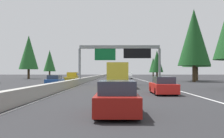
% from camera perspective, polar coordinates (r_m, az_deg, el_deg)
% --- Properties ---
extents(ground_plane, '(320.00, 320.00, 0.00)m').
position_cam_1_polar(ground_plane, '(61.98, -4.11, -2.44)').
color(ground_plane, '#262628').
extents(median_barrier, '(180.00, 0.56, 0.90)m').
position_cam_1_polar(median_barrier, '(81.93, -3.15, -1.72)').
color(median_barrier, '#9E9B93').
rests_on(median_barrier, ground).
extents(shoulder_stripe_right, '(160.00, 0.16, 0.01)m').
position_cam_1_polar(shoulder_stripe_right, '(72.04, 5.74, -2.20)').
color(shoulder_stripe_right, silver).
rests_on(shoulder_stripe_right, ground).
extents(shoulder_stripe_median, '(160.00, 0.16, 0.01)m').
position_cam_1_polar(shoulder_stripe_median, '(71.93, -3.25, -2.20)').
color(shoulder_stripe_median, silver).
rests_on(shoulder_stripe_median, ground).
extents(sign_gantry_overhead, '(0.50, 12.68, 6.00)m').
position_cam_1_polar(sign_gantry_overhead, '(40.12, 1.91, 3.46)').
color(sign_gantry_overhead, gray).
rests_on(sign_gantry_overhead, ground).
extents(sedan_far_right, '(4.40, 1.80, 1.47)m').
position_cam_1_polar(sedan_far_right, '(11.43, 1.06, -6.48)').
color(sedan_far_right, maroon).
rests_on(sedan_far_right, ground).
extents(sedan_distant_b, '(4.40, 1.80, 1.47)m').
position_cam_1_polar(sedan_distant_b, '(22.25, 11.14, -3.68)').
color(sedan_distant_b, red).
rests_on(sedan_distant_b, ground).
extents(pickup_far_center, '(5.60, 2.00, 1.86)m').
position_cam_1_polar(pickup_far_center, '(73.99, 3.58, -1.46)').
color(pickup_far_center, white).
rests_on(pickup_far_center, ground).
extents(bus_near_right, '(11.50, 2.55, 3.10)m').
position_cam_1_polar(bus_near_right, '(125.53, 0.77, -0.81)').
color(bus_near_right, white).
rests_on(bus_near_right, ground).
extents(box_truck_mid_center, '(8.50, 2.40, 2.95)m').
position_cam_1_polar(box_truck_mid_center, '(32.56, 1.15, -1.13)').
color(box_truck_mid_center, gold).
rests_on(box_truck_mid_center, ground).
extents(oncoming_near, '(4.40, 1.80, 1.47)m').
position_cam_1_polar(oncoming_near, '(36.16, -12.39, -2.55)').
color(oncoming_near, '#1E4793').
rests_on(oncoming_near, ground).
extents(oncoming_far, '(5.60, 2.00, 1.86)m').
position_cam_1_polar(oncoming_far, '(49.88, -8.73, -1.79)').
color(oncoming_far, '#AD931E').
rests_on(oncoming_far, ground).
extents(conifer_right_near, '(6.30, 6.30, 14.33)m').
position_cam_1_polar(conifer_right_near, '(53.94, 17.51, 6.62)').
color(conifer_right_near, '#4C3823').
rests_on(conifer_right_near, ground).
extents(conifer_right_mid, '(6.16, 6.16, 14.00)m').
position_cam_1_polar(conifer_right_mid, '(61.38, 17.98, 5.54)').
color(conifer_right_mid, '#4C3823').
rests_on(conifer_right_mid, ground).
extents(conifer_right_far, '(3.78, 3.78, 8.59)m').
position_cam_1_polar(conifer_right_far, '(80.51, 9.82, 1.67)').
color(conifer_right_far, '#4C3823').
rests_on(conifer_right_far, ground).
extents(conifer_right_distant, '(3.68, 3.68, 8.36)m').
position_cam_1_polar(conifer_right_distant, '(116.12, 9.00, 0.86)').
color(conifer_right_distant, '#4C3823').
rests_on(conifer_right_distant, ground).
extents(conifer_left_mid, '(5.48, 5.48, 12.45)m').
position_cam_1_polar(conifer_left_mid, '(78.20, -17.77, 3.49)').
color(conifer_left_mid, '#4C3823').
rests_on(conifer_left_mid, ground).
extents(conifer_left_far, '(4.45, 4.45, 10.12)m').
position_cam_1_polar(conifer_left_far, '(98.91, -13.50, 1.77)').
color(conifer_left_far, '#4C3823').
rests_on(conifer_left_far, ground).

